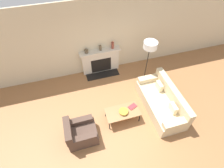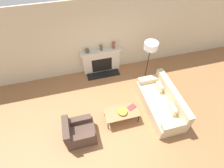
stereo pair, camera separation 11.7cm
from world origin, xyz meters
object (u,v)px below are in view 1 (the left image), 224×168
bowl (124,112)px  book (132,107)px  mantel_vase_center_left (100,48)px  mantel_vase_center_right (113,45)px  couch (162,102)px  armchair_near (80,133)px  coffee_table (123,112)px  floor_lamp (150,47)px  mantel_vase_left (86,51)px  fireplace (101,61)px

bowl → book: 0.37m
bowl → mantel_vase_center_left: bearing=92.2°
bowl → book: bowl is taller
mantel_vase_center_right → mantel_vase_center_left: bearing=180.0°
couch → mantel_vase_center_right: bearing=-156.9°
armchair_near → mantel_vase_center_right: bearing=-33.4°
book → mantel_vase_center_right: mantel_vase_center_right is taller
couch → coffee_table: couch is taller
book → floor_lamp: 2.06m
book → mantel_vase_center_left: (-0.44, 2.36, 0.71)m
mantel_vase_left → coffee_table: bearing=-76.0°
floor_lamp → mantel_vase_center_right: bearing=135.2°
mantel_vase_left → armchair_near: bearing=-106.1°
fireplace → couch: size_ratio=0.76×
floor_lamp → mantel_vase_center_right: 1.47m
coffee_table → mantel_vase_left: 2.62m
floor_lamp → mantel_vase_left: bearing=153.7°
book → mantel_vase_left: mantel_vase_left is taller
floor_lamp → mantel_vase_center_left: size_ratio=8.29×
armchair_near → mantel_vase_center_left: mantel_vase_center_left is taller
couch → mantel_vase_center_right: 2.74m
armchair_near → bowl: bearing=-80.1°
mantel_vase_center_left → mantel_vase_left: bearing=180.0°
coffee_table → armchair_near: bearing=-168.7°
couch → book: 1.06m
bowl → fireplace: bearing=92.8°
couch → mantel_vase_left: (-2.03, 2.40, 0.78)m
couch → coffee_table: bearing=-87.9°
coffee_table → mantel_vase_center_left: 2.56m
bowl → mantel_vase_center_left: mantel_vase_center_left is taller
book → mantel_vase_center_right: bearing=66.7°
fireplace → mantel_vase_center_right: size_ratio=5.93×
couch → mantel_vase_center_right: size_ratio=7.85×
mantel_vase_center_left → armchair_near: bearing=-115.8°
book → floor_lamp: size_ratio=0.18×
floor_lamp → bowl: bearing=-133.1°
mantel_vase_center_left → mantel_vase_center_right: mantel_vase_center_right is taller
book → bowl: bearing=176.4°
armchair_near → coffee_table: bearing=-78.7°
mantel_vase_left → mantel_vase_center_right: 1.01m
fireplace → armchair_near: size_ratio=1.82×
book → mantel_vase_center_right: size_ratio=1.16×
fireplace → floor_lamp: bearing=-33.1°
armchair_near → book: size_ratio=2.80×
mantel_vase_left → mantel_vase_center_right: size_ratio=0.52×
coffee_table → book: (0.36, 0.08, 0.04)m
fireplace → couch: fireplace is taller
mantel_vase_left → mantel_vase_center_right: (1.01, 0.00, 0.06)m
coffee_table → mantel_vase_center_left: bearing=91.8°
fireplace → floor_lamp: 2.08m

